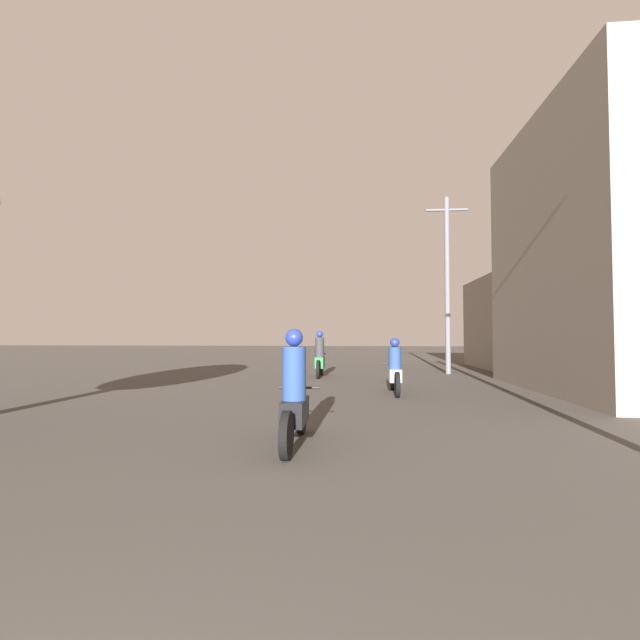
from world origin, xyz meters
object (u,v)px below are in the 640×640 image
Objects in this scene: building_right_near at (640,251)px; motorcycle_black at (295,399)px; building_right_far at (544,323)px; motorcycle_silver at (395,371)px; motorcycle_green at (320,359)px; utility_pole_far at (447,281)px.

motorcycle_black is at bearing -143.84° from building_right_near.
motorcycle_black is 16.69m from building_right_far.
building_right_near is (6.40, 0.66, 3.10)m from motorcycle_silver.
motorcycle_black is 9.52m from motorcycle_green.
motorcycle_silver is 7.14m from building_right_near.
utility_pole_far is (-4.74, -2.73, 1.57)m from building_right_far.
motorcycle_black is at bearing -103.69° from motorcycle_silver.
building_right_near reaches higher than motorcycle_black.
motorcycle_silver is at bearing -130.32° from building_right_far.
utility_pole_far is at bearing -150.11° from building_right_far.
motorcycle_silver is at bearing -63.20° from motorcycle_green.
utility_pole_far is at bearing 126.47° from building_right_near.
utility_pole_far is at bearing 71.46° from motorcycle_silver.
building_right_far is at bearing 54.65° from motorcycle_silver.
building_right_far is at bearing 83.58° from building_right_near.
motorcycle_silver is 0.30× the size of utility_pole_far.
motorcycle_green is 10.65m from building_right_far.
utility_pole_far reaches higher than motorcycle_green.
building_right_far is 0.90× the size of utility_pole_far.
motorcycle_green is 0.31× the size of building_right_far.
utility_pole_far is (4.35, 11.20, 2.98)m from motorcycle_black.
motorcycle_black is at bearing -89.00° from motorcycle_green.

